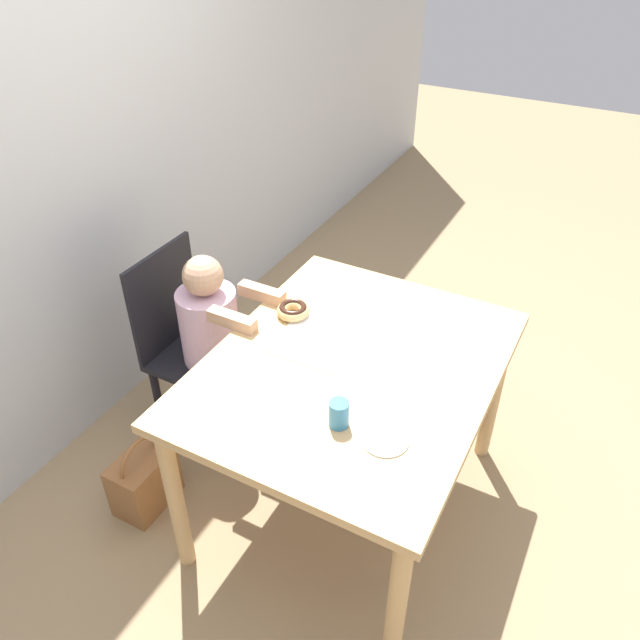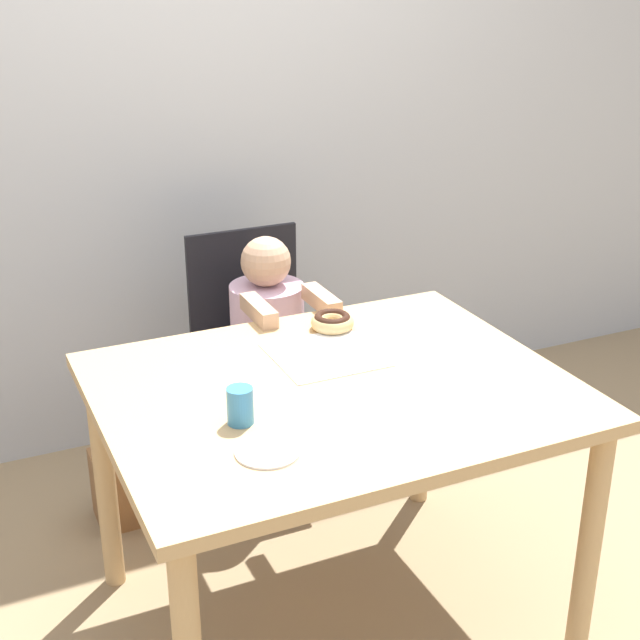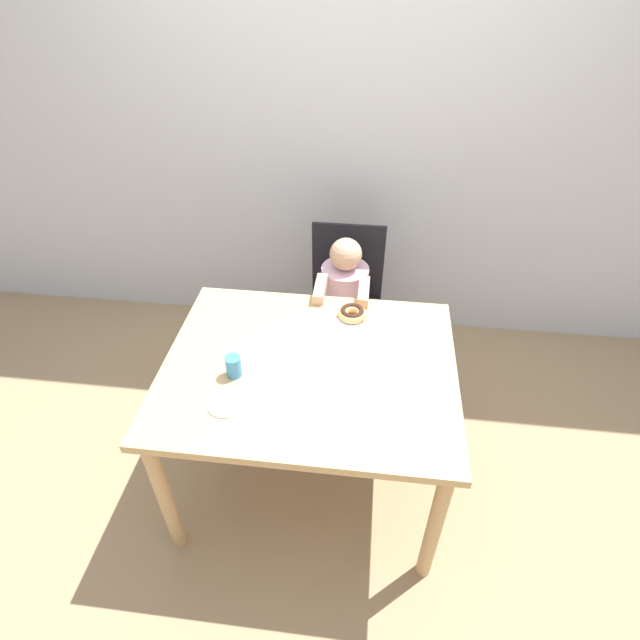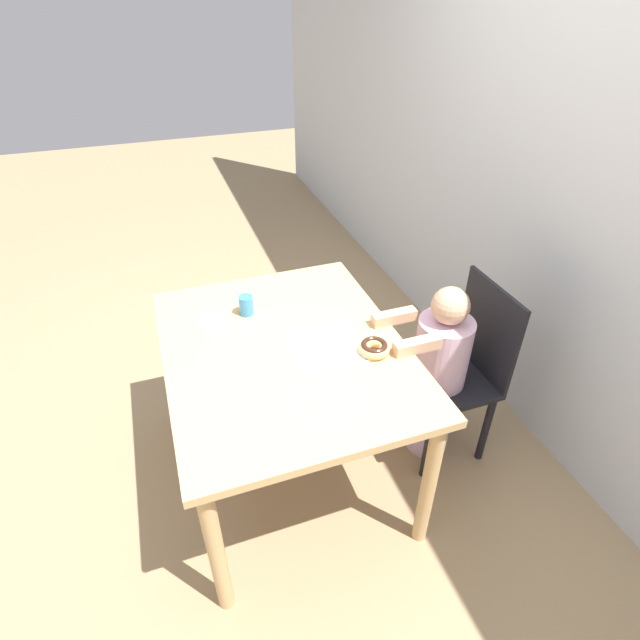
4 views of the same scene
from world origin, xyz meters
The scene contains 10 objects.
ground_plane centered at (0.00, 0.00, 0.00)m, with size 12.00×12.00×0.00m, color #997F5B.
wall_back centered at (0.00, 1.29, 1.25)m, with size 8.00×0.05×2.50m.
dining_table centered at (0.00, 0.00, 0.65)m, with size 1.18×0.95×0.74m.
chair centered at (0.09, 0.81, 0.46)m, with size 0.40×0.38×0.89m.
child_figure centered at (0.09, 0.69, 0.47)m, with size 0.26×0.42×0.93m.
donut centered at (0.15, 0.33, 0.77)m, with size 0.13×0.13×0.05m.
napkin centered at (0.05, 0.17, 0.75)m, with size 0.28×0.28×0.00m.
handbag centered at (-0.39, 0.73, 0.13)m, with size 0.26×0.17×0.35m.
cup centered at (-0.29, -0.09, 0.79)m, with size 0.06×0.06×0.09m.
plate centered at (-0.28, -0.24, 0.75)m, with size 0.15×0.15×0.01m.
Camera 1 is at (-1.52, -0.69, 2.14)m, focal length 35.00 mm.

